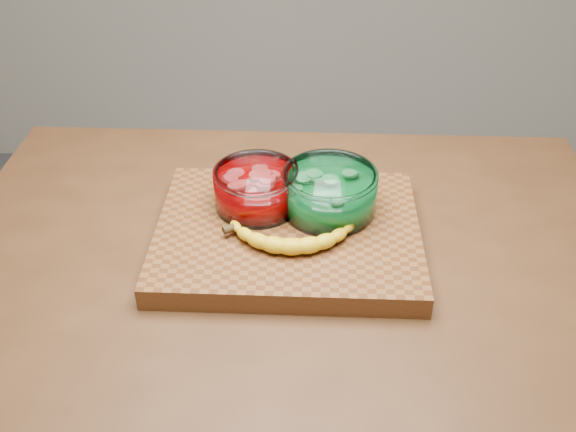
{
  "coord_description": "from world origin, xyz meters",
  "views": [
    {
      "loc": [
        0.04,
        -0.87,
        1.61
      ],
      "look_at": [
        0.0,
        0.0,
        0.96
      ],
      "focal_mm": 40.0,
      "sensor_mm": 36.0,
      "label": 1
    }
  ],
  "objects": [
    {
      "name": "counter",
      "position": [
        0.0,
        0.0,
        0.45
      ],
      "size": [
        1.2,
        0.8,
        0.9
      ],
      "primitive_type": "cube",
      "color": "#4A2B16",
      "rests_on": "ground"
    },
    {
      "name": "cutting_board",
      "position": [
        0.0,
        0.0,
        0.92
      ],
      "size": [
        0.45,
        0.35,
        0.04
      ],
      "primitive_type": "cube",
      "color": "brown",
      "rests_on": "counter"
    },
    {
      "name": "bowl_red",
      "position": [
        -0.06,
        0.06,
        0.97
      ],
      "size": [
        0.15,
        0.15,
        0.07
      ],
      "color": "white",
      "rests_on": "cutting_board"
    },
    {
      "name": "bowl_green",
      "position": [
        0.07,
        0.05,
        0.98
      ],
      "size": [
        0.16,
        0.16,
        0.08
      ],
      "color": "white",
      "rests_on": "cutting_board"
    },
    {
      "name": "banana",
      "position": [
        0.01,
        -0.05,
        0.96
      ],
      "size": [
        0.24,
        0.11,
        0.03
      ],
      "primitive_type": null,
      "color": "yellow",
      "rests_on": "cutting_board"
    }
  ]
}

